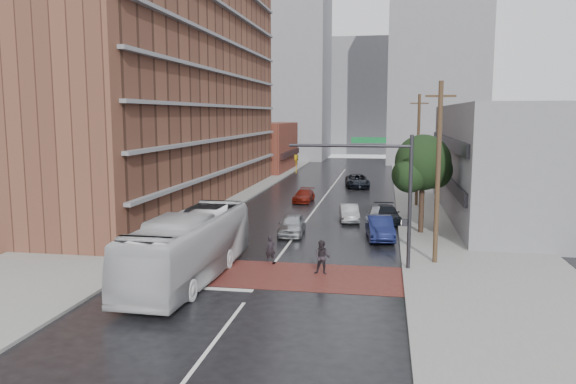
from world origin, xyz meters
The scene contains 24 objects.
ground centered at (0.00, 0.00, 0.00)m, with size 160.00×160.00×0.00m, color black.
crosswalk centered at (0.00, 0.50, 0.01)m, with size 14.00×5.00×0.02m, color maroon.
sidewalk_west centered at (-11.50, 25.00, 0.07)m, with size 9.00×90.00×0.15m, color gray.
sidewalk_east centered at (11.50, 25.00, 0.07)m, with size 9.00×90.00×0.15m, color gray.
apartment_block centered at (-14.00, 24.00, 14.00)m, with size 10.00×44.00×28.00m, color brown.
storefront_west centered at (-12.00, 54.00, 3.50)m, with size 8.00×16.00×7.00m, color brown.
building_east centered at (16.50, 20.00, 4.50)m, with size 11.00×26.00×9.00m, color gray.
distant_tower_west centered at (-14.00, 78.00, 16.00)m, with size 18.00×16.00×32.00m, color gray.
distant_tower_east centered at (14.00, 72.00, 18.00)m, with size 16.00×14.00×36.00m, color gray.
distant_tower_center centered at (0.00, 95.00, 12.00)m, with size 12.00×10.00×24.00m, color gray.
street_tree centered at (8.52, 12.03, 4.73)m, with size 4.20×4.10×6.90m.
signal_mast centered at (5.85, 2.50, 4.73)m, with size 6.50×0.30×7.20m.
utility_pole_near centered at (8.80, 4.00, 5.14)m, with size 1.60×0.26×10.00m.
utility_pole_far centered at (8.80, 24.00, 5.14)m, with size 1.60×0.26×10.00m.
transit_bus centered at (-3.55, -1.00, 1.68)m, with size 2.83×12.09×3.37m, color #BBBBBE.
pedestrian_a centered at (-0.25, 3.00, 0.73)m, with size 0.54×0.35×1.47m, color black.
pedestrian_b centered at (2.88, 1.07, 0.89)m, with size 0.87×0.68×1.79m, color black.
car_travel_a centered at (-0.25, 10.23, 0.71)m, with size 1.68×4.18×1.43m, color #A8ACB0.
car_travel_b centered at (3.31, 15.95, 0.65)m, with size 1.37×3.93×1.29m, color #B5B9BD.
car_travel_c centered at (-1.57, 24.98, 0.59)m, with size 1.65×4.07×1.18m, color #67140B.
suv_travel centered at (2.88, 36.65, 0.75)m, with size 2.48×5.37×1.49m, color black.
car_parked_near centered at (5.72, 10.00, 0.76)m, with size 1.61×4.61×1.52m, color #141B48.
car_parked_mid centered at (6.17, 16.00, 0.65)m, with size 1.82×4.49×1.30m, color black.
car_parked_far centered at (5.52, 16.00, 0.66)m, with size 1.57×3.90×1.33m, color #B0B4B8.
Camera 1 is at (6.00, -27.08, 8.23)m, focal length 35.00 mm.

